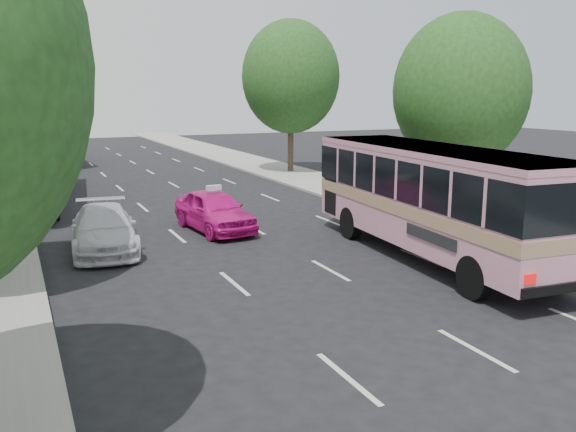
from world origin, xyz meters
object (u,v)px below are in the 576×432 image
white_pickup (104,229)px  tour_coach_rear (47,133)px  pink_bus (434,190)px  pink_taxi (214,210)px  tour_coach_front (28,155)px

white_pickup → tour_coach_rear: size_ratio=0.41×
pink_bus → tour_coach_rear: tour_coach_rear is taller
pink_bus → pink_taxi: bearing=131.2°
pink_bus → tour_coach_rear: (-8.95, 32.91, 0.00)m
pink_taxi → tour_coach_front: size_ratio=0.35×
white_pickup → tour_coach_rear: (0.00, 27.80, 1.41)m
pink_bus → tour_coach_front: tour_coach_front is taller
white_pickup → tour_coach_rear: tour_coach_rear is taller
pink_bus → white_pickup: (-8.95, 5.11, -1.40)m
pink_taxi → tour_coach_rear: (-4.08, 26.53, 1.36)m
pink_bus → white_pickup: pink_bus is taller
white_pickup → tour_coach_front: bearing=106.0°
pink_taxi → white_pickup: size_ratio=0.91×
white_pickup → pink_taxi: bearing=23.1°
white_pickup → pink_bus: bearing=-23.9°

